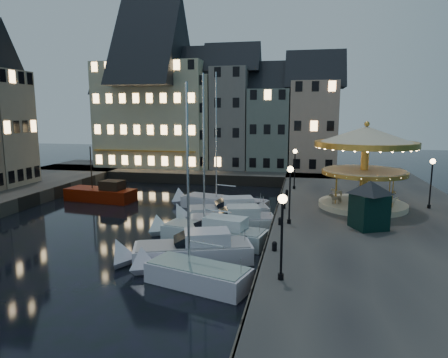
% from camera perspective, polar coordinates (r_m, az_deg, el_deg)
% --- Properties ---
extents(ground, '(160.00, 160.00, 0.00)m').
position_cam_1_polar(ground, '(29.88, -4.97, -8.50)').
color(ground, black).
rests_on(ground, ground).
extents(quay_east, '(16.00, 56.00, 1.30)m').
position_cam_1_polar(quay_east, '(34.84, 20.86, -5.37)').
color(quay_east, '#474442').
rests_on(quay_east, ground).
extents(quay_north, '(44.00, 12.00, 1.30)m').
position_cam_1_polar(quay_north, '(58.18, -4.81, 0.99)').
color(quay_north, '#474442').
rests_on(quay_north, ground).
extents(quaywall_e, '(0.15, 44.00, 1.30)m').
position_cam_1_polar(quaywall_e, '(34.40, 7.56, -5.00)').
color(quaywall_e, '#47423A').
rests_on(quaywall_e, ground).
extents(quaywall_n, '(48.00, 0.15, 1.30)m').
position_cam_1_polar(quaywall_n, '(51.94, -4.52, -0.03)').
color(quaywall_n, '#47423A').
rests_on(quaywall_n, ground).
extents(streetlamp_a, '(0.44, 0.44, 4.17)m').
position_cam_1_polar(streetlamp_a, '(19.00, 8.29, -6.47)').
color(streetlamp_a, black).
rests_on(streetlamp_a, quay_east).
extents(streetlamp_b, '(0.44, 0.44, 4.17)m').
position_cam_1_polar(streetlamp_b, '(28.74, 9.41, -1.05)').
color(streetlamp_b, black).
rests_on(streetlamp_b, quay_east).
extents(streetlamp_c, '(0.44, 0.44, 4.17)m').
position_cam_1_polar(streetlamp_c, '(42.08, 10.08, 2.25)').
color(streetlamp_c, black).
rests_on(streetlamp_c, quay_east).
extents(streetlamp_d, '(0.44, 0.44, 4.17)m').
position_cam_1_polar(streetlamp_d, '(37.12, 27.53, 0.36)').
color(streetlamp_d, black).
rests_on(streetlamp_d, quay_east).
extents(bollard_a, '(0.30, 0.30, 0.57)m').
position_cam_1_polar(bollard_a, '(23.56, 7.22, -9.42)').
color(bollard_a, black).
rests_on(bollard_a, quay_east).
extents(bollard_b, '(0.30, 0.30, 0.57)m').
position_cam_1_polar(bollard_b, '(28.81, 8.04, -5.92)').
color(bollard_b, black).
rests_on(bollard_b, quay_east).
extents(bollard_c, '(0.30, 0.30, 0.57)m').
position_cam_1_polar(bollard_c, '(33.66, 8.55, -3.68)').
color(bollard_c, black).
rests_on(bollard_c, quay_east).
extents(bollard_d, '(0.30, 0.30, 0.57)m').
position_cam_1_polar(bollard_d, '(39.03, 8.97, -1.87)').
color(bollard_d, black).
rests_on(bollard_d, quay_east).
extents(townhouse_na, '(5.50, 8.00, 12.80)m').
position_cam_1_polar(townhouse_na, '(63.57, -14.49, 7.90)').
color(townhouse_na, gray).
rests_on(townhouse_na, quay_north).
extents(townhouse_nb, '(6.16, 8.00, 13.80)m').
position_cam_1_polar(townhouse_nb, '(61.39, -9.87, 8.48)').
color(townhouse_nb, slate).
rests_on(townhouse_nb, quay_north).
extents(townhouse_nc, '(6.82, 8.00, 14.80)m').
position_cam_1_polar(townhouse_nc, '(59.47, -4.37, 9.04)').
color(townhouse_nc, tan).
rests_on(townhouse_nc, quay_north).
extents(townhouse_nd, '(5.50, 8.00, 15.80)m').
position_cam_1_polar(townhouse_nd, '(58.18, 1.16, 9.55)').
color(townhouse_nd, slate).
rests_on(townhouse_nd, quay_north).
extents(townhouse_ne, '(6.16, 8.00, 12.80)m').
position_cam_1_polar(townhouse_ne, '(57.48, 6.56, 8.00)').
color(townhouse_ne, slate).
rests_on(townhouse_ne, quay_north).
extents(townhouse_nf, '(6.82, 8.00, 13.80)m').
position_cam_1_polar(townhouse_nf, '(57.27, 12.67, 8.32)').
color(townhouse_nf, tan).
rests_on(townhouse_nf, quay_north).
extents(hotel_corner, '(17.60, 9.00, 16.80)m').
position_cam_1_polar(hotel_corner, '(61.37, -9.87, 9.88)').
color(hotel_corner, beige).
rests_on(hotel_corner, quay_north).
extents(motorboat_a, '(6.76, 3.88, 11.20)m').
position_cam_1_polar(motorboat_a, '(22.38, -4.99, -13.34)').
color(motorboat_a, silver).
rests_on(motorboat_a, ground).
extents(motorboat_b, '(8.29, 4.85, 2.15)m').
position_cam_1_polar(motorboat_b, '(25.34, -5.36, -10.31)').
color(motorboat_b, silver).
rests_on(motorboat_b, ground).
extents(motorboat_c, '(8.68, 3.93, 11.50)m').
position_cam_1_polar(motorboat_c, '(28.97, -2.19, -7.64)').
color(motorboat_c, silver).
rests_on(motorboat_c, ground).
extents(motorboat_d, '(7.75, 4.31, 2.15)m').
position_cam_1_polar(motorboat_d, '(31.61, 0.50, -6.24)').
color(motorboat_d, silver).
rests_on(motorboat_d, ground).
extents(motorboat_e, '(7.92, 4.61, 2.15)m').
position_cam_1_polar(motorboat_e, '(34.76, -0.06, -4.78)').
color(motorboat_e, silver).
rests_on(motorboat_e, ground).
extents(motorboat_f, '(9.43, 4.85, 12.58)m').
position_cam_1_polar(motorboat_f, '(38.63, -0.76, -3.50)').
color(motorboat_f, silver).
rests_on(motorboat_f, ground).
extents(red_fishing_boat, '(7.67, 3.50, 5.92)m').
position_cam_1_polar(red_fishing_boat, '(43.89, -17.04, -2.12)').
color(red_fishing_boat, '#631102').
rests_on(red_fishing_boat, ground).
extents(carousel, '(8.24, 8.24, 7.21)m').
position_cam_1_polar(carousel, '(34.93, 19.56, 3.75)').
color(carousel, beige).
rests_on(carousel, quay_east).
extents(ticket_kiosk, '(3.24, 3.24, 3.80)m').
position_cam_1_polar(ticket_kiosk, '(28.96, 20.12, -2.36)').
color(ticket_kiosk, black).
rests_on(ticket_kiosk, quay_east).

